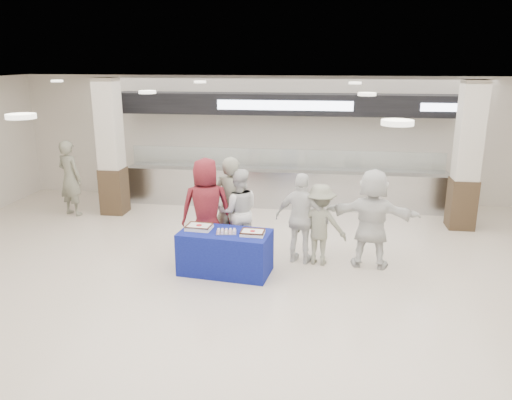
# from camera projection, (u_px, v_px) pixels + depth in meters

# --- Properties ---
(ground) EXTENTS (14.00, 14.00, 0.00)m
(ground) POSITION_uv_depth(u_px,v_px,m) (254.00, 305.00, 7.61)
(ground) COLOR beige
(ground) RESTS_ON ground
(serving_line) EXTENTS (8.70, 0.85, 2.80)m
(serving_line) POSITION_uv_depth(u_px,v_px,m) (285.00, 161.00, 12.43)
(serving_line) COLOR #B5B7BC
(serving_line) RESTS_ON ground
(column_left) EXTENTS (0.55, 0.55, 3.20)m
(column_left) POSITION_uv_depth(u_px,v_px,m) (111.00, 150.00, 11.72)
(column_left) COLOR #352618
(column_left) RESTS_ON ground
(column_right) EXTENTS (0.55, 0.55, 3.20)m
(column_right) POSITION_uv_depth(u_px,v_px,m) (467.00, 160.00, 10.66)
(column_right) COLOR #352618
(column_right) RESTS_ON ground
(display_table) EXTENTS (1.63, 0.96, 0.75)m
(display_table) POSITION_uv_depth(u_px,v_px,m) (225.00, 252.00, 8.66)
(display_table) COLOR navy
(display_table) RESTS_ON ground
(sheet_cake_left) EXTENTS (0.46, 0.37, 0.09)m
(sheet_cake_left) POSITION_uv_depth(u_px,v_px,m) (199.00, 227.00, 8.68)
(sheet_cake_left) COLOR white
(sheet_cake_left) RESTS_ON display_table
(sheet_cake_right) EXTENTS (0.40, 0.32, 0.09)m
(sheet_cake_right) POSITION_uv_depth(u_px,v_px,m) (253.00, 232.00, 8.41)
(sheet_cake_right) COLOR white
(sheet_cake_right) RESTS_ON display_table
(cupcake_tray) EXTENTS (0.38, 0.30, 0.06)m
(cupcake_tray) POSITION_uv_depth(u_px,v_px,m) (226.00, 231.00, 8.51)
(cupcake_tray) COLOR #B2B1B6
(cupcake_tray) RESTS_ON display_table
(civilian_maroon) EXTENTS (1.06, 0.83, 1.90)m
(civilian_maroon) POSITION_uv_depth(u_px,v_px,m) (206.00, 209.00, 9.17)
(civilian_maroon) COLOR maroon
(civilian_maroon) RESTS_ON ground
(soldier_a) EXTENTS (0.76, 0.57, 1.88)m
(soldier_a) POSITION_uv_depth(u_px,v_px,m) (231.00, 205.00, 9.44)
(soldier_a) COLOR slate
(soldier_a) RESTS_ON ground
(chef_tall) EXTENTS (0.94, 0.81, 1.66)m
(chef_tall) POSITION_uv_depth(u_px,v_px,m) (238.00, 211.00, 9.43)
(chef_tall) COLOR white
(chef_tall) RESTS_ON ground
(chef_short) EXTENTS (1.05, 0.64, 1.68)m
(chef_short) POSITION_uv_depth(u_px,v_px,m) (302.00, 219.00, 8.97)
(chef_short) COLOR white
(chef_short) RESTS_ON ground
(soldier_b) EXTENTS (1.04, 0.71, 1.49)m
(soldier_b) POSITION_uv_depth(u_px,v_px,m) (320.00, 225.00, 8.96)
(soldier_b) COLOR slate
(soldier_b) RESTS_ON ground
(civilian_white) EXTENTS (1.72, 0.74, 1.80)m
(civilian_white) POSITION_uv_depth(u_px,v_px,m) (372.00, 218.00, 8.79)
(civilian_white) COLOR white
(civilian_white) RESTS_ON ground
(soldier_bg) EXTENTS (0.76, 0.64, 1.79)m
(soldier_bg) POSITION_uv_depth(u_px,v_px,m) (70.00, 178.00, 11.76)
(soldier_bg) COLOR slate
(soldier_bg) RESTS_ON ground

